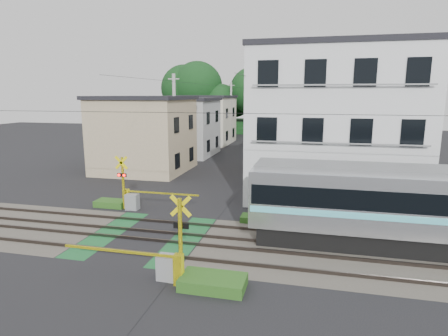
% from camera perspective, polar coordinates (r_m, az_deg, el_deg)
% --- Properties ---
extents(ground, '(120.00, 120.00, 0.00)m').
position_cam_1_polar(ground, '(17.85, -11.77, -10.16)').
color(ground, black).
extents(track_bed, '(120.00, 120.00, 0.14)m').
position_cam_1_polar(track_bed, '(17.84, -11.77, -10.05)').
color(track_bed, '#47423A').
rests_on(track_bed, ground).
extents(crossing_signal_near, '(4.74, 0.65, 3.09)m').
position_cam_1_polar(crossing_signal_near, '(13.53, -8.35, -13.91)').
color(crossing_signal_near, yellow).
rests_on(crossing_signal_near, ground).
extents(crossing_signal_far, '(4.74, 0.65, 3.09)m').
position_cam_1_polar(crossing_signal_far, '(21.84, -13.97, -4.33)').
color(crossing_signal_far, yellow).
rests_on(crossing_signal_far, ground).
extents(apartment_block, '(10.20, 8.36, 9.30)m').
position_cam_1_polar(apartment_block, '(24.60, 16.34, 6.60)').
color(apartment_block, white).
rests_on(apartment_block, ground).
extents(houses_row, '(22.07, 31.35, 6.80)m').
position_cam_1_polar(houses_row, '(41.64, 3.64, 6.76)').
color(houses_row, tan).
rests_on(houses_row, ground).
extents(tree_hill, '(40.00, 13.52, 11.88)m').
position_cam_1_polar(tree_hill, '(63.04, 6.00, 10.48)').
color(tree_hill, '#133916').
rests_on(tree_hill, ground).
extents(catenary, '(60.00, 5.04, 7.00)m').
position_cam_1_polar(catenary, '(15.33, 8.49, 0.81)').
color(catenary, '#2D2D33').
rests_on(catenary, ground).
extents(utility_poles, '(7.90, 42.00, 8.00)m').
position_cam_1_polar(utility_poles, '(38.98, 1.02, 7.71)').
color(utility_poles, '#A5A5A0').
rests_on(utility_poles, ground).
extents(pedestrian, '(0.78, 0.65, 1.83)m').
position_cam_1_polar(pedestrian, '(46.89, 4.09, 4.38)').
color(pedestrian, '#302A35').
rests_on(pedestrian, ground).
extents(weed_patches, '(10.25, 8.80, 0.40)m').
position_cam_1_polar(weed_patches, '(17.07, -6.48, -10.34)').
color(weed_patches, '#2D5E1E').
rests_on(weed_patches, ground).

